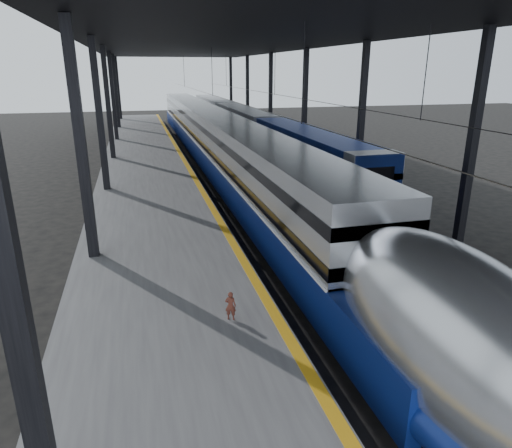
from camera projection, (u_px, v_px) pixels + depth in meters
name	position (u px, v px, depth m)	size (l,w,h in m)	color
ground	(290.00, 330.00, 13.60)	(160.00, 160.00, 0.00)	black
platform	(147.00, 176.00, 30.93)	(6.00, 80.00, 1.00)	#4C4C4F
yellow_strip	(188.00, 167.00, 31.44)	(0.30, 80.00, 0.01)	orange
rails	(261.00, 176.00, 32.98)	(6.52, 80.00, 0.16)	slate
canopy	(222.00, 41.00, 29.45)	(18.00, 75.00, 9.47)	black
tgv_train	(218.00, 144.00, 34.76)	(2.93, 65.20, 4.20)	silver
second_train	(246.00, 126.00, 46.84)	(2.62, 56.05, 3.61)	navy
child	(231.00, 306.00, 12.12)	(0.30, 0.19, 0.81)	#50241A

